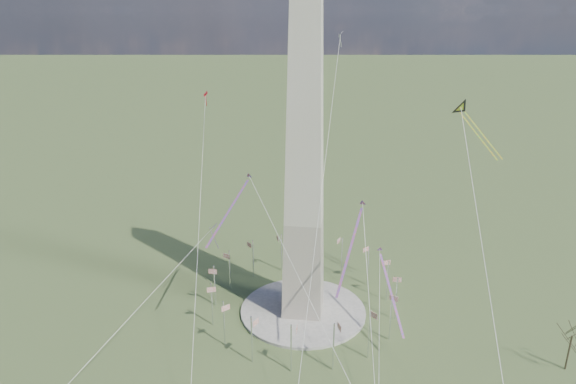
# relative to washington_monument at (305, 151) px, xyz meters

# --- Properties ---
(ground) EXTENTS (2000.00, 2000.00, 0.00)m
(ground) POSITION_rel_washington_monument_xyz_m (0.00, 0.00, -47.95)
(ground) COLOR #4B5E2F
(ground) RESTS_ON ground
(plaza) EXTENTS (36.00, 36.00, 0.80)m
(plaza) POSITION_rel_washington_monument_xyz_m (0.00, 0.00, -47.55)
(plaza) COLOR beige
(plaza) RESTS_ON ground
(washington_monument) EXTENTS (15.56, 15.56, 100.00)m
(washington_monument) POSITION_rel_washington_monument_xyz_m (0.00, 0.00, 0.00)
(washington_monument) COLOR #B1A995
(washington_monument) RESTS_ON plaza
(flagpole_ring) EXTENTS (54.40, 54.40, 13.00)m
(flagpole_ring) POSITION_rel_washington_monument_xyz_m (-0.00, -0.00, -40.68)
(flagpole_ring) COLOR white
(flagpole_ring) RESTS_ON ground
(tree_near) EXTENTS (8.13, 8.13, 14.23)m
(tree_near) POSITION_rel_washington_monument_xyz_m (65.90, -15.98, -37.80)
(tree_near) COLOR #403726
(tree_near) RESTS_ON ground
(kite_delta_black) EXTENTS (12.87, 15.41, 13.54)m
(kite_delta_black) POSITION_rel_washington_monument_xyz_m (40.98, 13.80, 8.78)
(kite_delta_black) COLOR black
(kite_delta_black) RESTS_ON ground
(kite_diamond_purple) EXTENTS (2.07, 2.90, 8.50)m
(kite_diamond_purple) POSITION_rel_washington_monument_xyz_m (-28.03, 8.43, -27.58)
(kite_diamond_purple) COLOR #401B7A
(kite_diamond_purple) RESTS_ON ground
(kite_streamer_left) EXTENTS (6.52, 22.93, 15.95)m
(kite_streamer_left) POSITION_rel_washington_monument_xyz_m (13.60, -11.21, -17.46)
(kite_streamer_left) COLOR #DE4C23
(kite_streamer_left) RESTS_ON ground
(kite_streamer_mid) EXTENTS (8.38, 19.22, 13.83)m
(kite_streamer_mid) POSITION_rel_washington_monument_xyz_m (-17.33, -7.03, -12.04)
(kite_streamer_mid) COLOR #DE4C23
(kite_streamer_mid) RESTS_ON ground
(kite_streamer_right) EXTENTS (7.41, 21.03, 14.82)m
(kite_streamer_right) POSITION_rel_washington_monument_xyz_m (22.82, -5.83, -32.26)
(kite_streamer_right) COLOR #DE4C23
(kite_streamer_right) RESTS_ON ground
(kite_small_red) EXTENTS (1.89, 1.64, 4.85)m
(kite_small_red) POSITION_rel_washington_monument_xyz_m (-35.44, 31.75, 8.63)
(kite_small_red) COLOR red
(kite_small_red) RESTS_ON ground
(kite_small_white) EXTENTS (1.51, 2.29, 4.92)m
(kite_small_white) POSITION_rel_washington_monument_xyz_m (6.31, 43.98, 26.62)
(kite_small_white) COLOR silver
(kite_small_white) RESTS_ON ground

